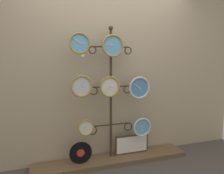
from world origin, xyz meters
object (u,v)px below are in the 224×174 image
at_px(clock_top_left, 80,43).
at_px(clock_middle_center, 110,87).
at_px(clock_top_center, 113,46).
at_px(picture_frame, 132,144).
at_px(display_stand, 111,115).
at_px(vinyl_record, 81,153).
at_px(clock_bottom_left, 86,128).
at_px(clock_bottom_right, 142,127).
at_px(clock_middle_left, 82,86).
at_px(clock_middle_right, 139,88).

relative_size(clock_top_left, clock_middle_center, 0.95).
distance_m(clock_top_center, picture_frame, 1.46).
height_order(display_stand, picture_frame, display_stand).
distance_m(display_stand, vinyl_record, 0.65).
xyz_separation_m(clock_bottom_left, clock_bottom_right, (0.81, -0.03, -0.07)).
bearing_deg(clock_top_left, vinyl_record, -178.19).
relative_size(clock_top_center, clock_middle_center, 1.06).
distance_m(clock_bottom_left, picture_frame, 0.78).
bearing_deg(vinyl_record, clock_bottom_right, -1.55).
bearing_deg(clock_bottom_left, clock_bottom_right, -2.28).
bearing_deg(clock_bottom_left, clock_middle_left, -165.56).
bearing_deg(clock_middle_right, clock_middle_center, -179.15).
relative_size(display_stand, vinyl_record, 6.24).
relative_size(clock_top_center, picture_frame, 0.58).
distance_m(display_stand, clock_middle_right, 0.55).
distance_m(clock_middle_right, clock_bottom_left, 0.92).
relative_size(clock_top_left, picture_frame, 0.52).
height_order(clock_middle_center, clock_middle_right, clock_middle_center).
relative_size(clock_bottom_left, vinyl_record, 0.74).
bearing_deg(display_stand, picture_frame, -1.58).
bearing_deg(picture_frame, clock_top_left, -173.80).
height_order(clock_top_left, clock_middle_left, clock_top_left).
relative_size(clock_middle_center, clock_bottom_left, 1.28).
relative_size(clock_top_left, clock_top_center, 0.90).
height_order(display_stand, clock_bottom_left, display_stand).
distance_m(clock_middle_center, clock_bottom_right, 0.77).
xyz_separation_m(clock_middle_right, clock_bottom_left, (-0.77, 0.00, -0.50)).
relative_size(clock_top_left, clock_middle_right, 0.85).
bearing_deg(clock_bottom_left, clock_middle_center, -1.68).
relative_size(clock_middle_center, picture_frame, 0.55).
xyz_separation_m(clock_middle_left, clock_middle_center, (0.38, 0.00, -0.02)).
distance_m(display_stand, clock_middle_center, 0.42).
xyz_separation_m(display_stand, clock_top_left, (-0.44, -0.09, 0.97)).
distance_m(clock_middle_right, clock_bottom_right, 0.57).
height_order(clock_middle_right, vinyl_record, clock_middle_right).
bearing_deg(clock_bottom_left, clock_middle_right, -0.23).
xyz_separation_m(clock_top_left, clock_middle_left, (0.02, -0.01, -0.54)).
height_order(clock_top_center, vinyl_record, clock_top_center).
xyz_separation_m(clock_bottom_left, vinyl_record, (-0.08, -0.01, -0.33)).
bearing_deg(clock_top_center, vinyl_record, -178.76).
height_order(display_stand, vinyl_record, display_stand).
bearing_deg(display_stand, clock_middle_left, -167.14).
bearing_deg(picture_frame, clock_bottom_right, -44.70).
distance_m(display_stand, clock_top_left, 1.07).
bearing_deg(clock_bottom_right, clock_middle_right, 144.01).
height_order(clock_top_center, clock_middle_center, clock_top_center).
xyz_separation_m(clock_top_left, clock_top_center, (0.45, 0.01, -0.02)).
height_order(display_stand, clock_top_left, display_stand).
xyz_separation_m(clock_top_center, clock_middle_right, (0.39, -0.00, -0.57)).
distance_m(clock_bottom_left, clock_bottom_right, 0.81).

